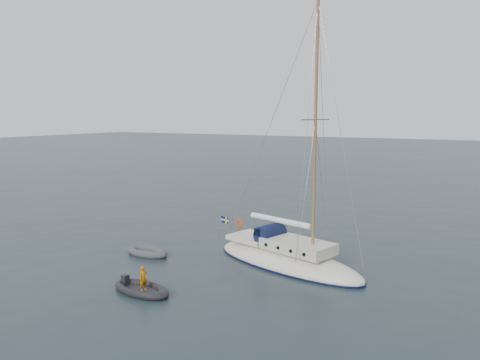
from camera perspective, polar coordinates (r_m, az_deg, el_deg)
The scene contains 4 objects.
ground at distance 26.86m, azimuth 2.70°, elevation -10.73°, with size 300.00×300.00×0.00m, color black.
sailboat at distance 27.15m, azimuth 5.77°, elevation -8.04°, with size 10.56×3.16×15.04m.
dinghy at distance 29.78m, azimuth -11.25°, elevation -8.60°, with size 3.03×1.37×0.43m.
rib at distance 23.88m, azimuth -11.96°, elevation -12.80°, with size 3.39×1.54×1.39m.
Camera 1 is at (11.12, -22.87, 8.64)m, focal length 35.00 mm.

